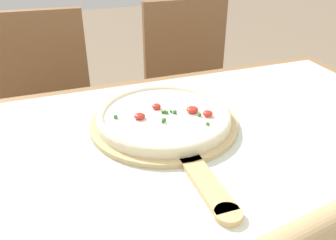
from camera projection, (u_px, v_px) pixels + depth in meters
dining_table at (196, 191)px, 0.83m from camera, size 1.31×0.89×0.73m
towel_cloth at (198, 153)px, 0.78m from camera, size 1.23×0.81×0.00m
pizza_peel at (167, 127)px, 0.86m from camera, size 0.36×0.54×0.01m
pizza at (164, 116)px, 0.87m from camera, size 0.33×0.33×0.03m
rolling_pin at (308, 234)px, 0.54m from camera, size 0.45×0.11×0.05m
chair_left at (45, 110)px, 1.43m from camera, size 0.43×0.43×0.89m
chair_right at (191, 88)px, 1.62m from camera, size 0.42×0.42×0.89m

